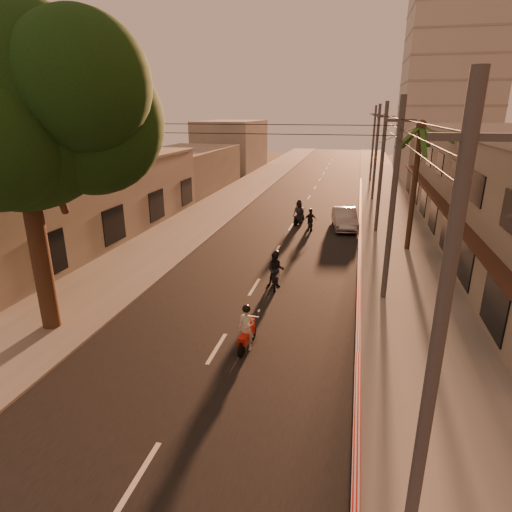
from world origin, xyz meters
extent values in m
plane|color=#383023|center=(0.00, 0.00, 0.00)|extent=(160.00, 160.00, 0.00)
cube|color=black|center=(0.00, 20.00, 0.01)|extent=(10.00, 140.00, 0.02)
cube|color=slate|center=(7.50, 20.00, 0.06)|extent=(5.00, 140.00, 0.12)
cube|color=slate|center=(-7.50, 20.00, 0.06)|extent=(5.00, 140.00, 0.12)
cube|color=red|center=(5.10, 15.00, 0.10)|extent=(0.20, 60.00, 0.20)
cube|color=gray|center=(14.00, 18.00, 3.50)|extent=(8.00, 34.00, 7.00)
cube|color=#371F16|center=(9.70, 18.00, 3.10)|extent=(0.80, 34.00, 0.12)
cube|color=#9F9A8F|center=(-14.00, 14.00, 2.50)|extent=(8.00, 24.00, 5.00)
cube|color=gray|center=(-14.00, 14.00, 5.10)|extent=(8.20, 24.20, 0.20)
cube|color=#B7B5B2|center=(16.00, 56.00, 14.00)|extent=(12.00, 12.00, 28.00)
cylinder|color=black|center=(-7.00, 2.00, 3.00)|extent=(0.70, 0.70, 6.00)
cylinder|color=black|center=(-6.20, 2.40, 6.00)|extent=(1.22, 2.17, 3.04)
cylinder|color=black|center=(-7.60, 1.70, 6.20)|extent=(1.31, 1.49, 2.73)
sphere|color=black|center=(-7.00, 2.00, 8.50)|extent=(7.20, 7.20, 7.20)
sphere|color=black|center=(-4.80, 3.00, 8.00)|extent=(5.20, 5.20, 5.20)
sphere|color=black|center=(-4.00, 1.50, 9.20)|extent=(4.40, 4.40, 4.40)
sphere|color=black|center=(-5.80, 4.40, 9.60)|extent=(4.40, 4.40, 4.40)
cylinder|color=black|center=(8.00, 16.00, 3.80)|extent=(0.32, 0.32, 7.60)
sphere|color=black|center=(8.00, 16.00, 7.60)|extent=(0.60, 0.60, 0.60)
cylinder|color=#38383A|center=(6.20, -4.00, 4.50)|extent=(0.26, 0.26, 9.00)
cube|color=#38383A|center=(6.20, -4.00, 8.00)|extent=(1.20, 0.12, 0.12)
cylinder|color=#38383A|center=(6.20, 8.00, 4.50)|extent=(0.26, 0.26, 9.00)
cube|color=#38383A|center=(6.20, 8.00, 8.00)|extent=(1.20, 0.12, 0.12)
cylinder|color=#38383A|center=(6.20, 20.00, 4.50)|extent=(0.26, 0.26, 9.00)
cube|color=#38383A|center=(6.20, 20.00, 8.00)|extent=(1.20, 0.12, 0.12)
cylinder|color=#38383A|center=(6.20, 32.00, 4.50)|extent=(0.26, 0.26, 9.00)
cube|color=#38383A|center=(6.20, 32.00, 8.00)|extent=(1.20, 0.12, 0.12)
cylinder|color=#38383A|center=(6.20, 44.00, 4.50)|extent=(0.26, 0.26, 9.00)
cube|color=#38383A|center=(6.20, 44.00, 8.00)|extent=(1.20, 0.12, 0.12)
cube|color=#9F9A8F|center=(14.00, 45.00, 3.00)|extent=(8.00, 14.00, 6.00)
cube|color=#9F9A8F|center=(-14.00, 34.00, 2.20)|extent=(8.00, 14.00, 4.40)
cube|color=#9F9A8F|center=(-14.00, 52.00, 3.50)|extent=(8.00, 14.00, 7.00)
cylinder|color=black|center=(1.14, 2.95, 0.28)|extent=(0.15, 0.57, 0.56)
cylinder|color=black|center=(1.03, 1.70, 0.28)|extent=(0.15, 0.57, 0.56)
cube|color=#AC180D|center=(1.08, 2.25, 0.55)|extent=(0.38, 1.13, 0.30)
cube|color=#AC180D|center=(1.12, 2.75, 0.70)|extent=(0.31, 0.13, 0.60)
cylinder|color=silver|center=(1.13, 2.87, 1.06)|extent=(0.55, 0.09, 0.04)
imported|color=beige|center=(1.08, 2.25, 0.85)|extent=(0.69, 0.51, 1.69)
sphere|color=black|center=(1.08, 2.25, 1.64)|extent=(0.30, 0.30, 0.30)
sphere|color=silver|center=(0.85, 2.87, 1.31)|extent=(0.12, 0.12, 0.12)
sphere|color=silver|center=(1.41, 2.83, 1.31)|extent=(0.12, 0.12, 0.12)
cylinder|color=black|center=(0.92, 9.05, 0.30)|extent=(0.18, 0.61, 0.60)
cylinder|color=black|center=(1.10, 7.72, 0.30)|extent=(0.18, 0.61, 0.60)
cube|color=black|center=(1.02, 8.31, 0.59)|extent=(0.45, 1.21, 0.32)
cube|color=black|center=(0.95, 8.84, 0.75)|extent=(0.33, 0.15, 0.64)
cylinder|color=silver|center=(0.93, 8.97, 1.13)|extent=(0.59, 0.12, 0.04)
imported|color=black|center=(1.02, 8.31, 0.90)|extent=(1.05, 0.91, 1.80)
sphere|color=black|center=(1.02, 8.31, 1.75)|extent=(0.32, 0.32, 0.32)
cylinder|color=black|center=(1.35, 20.07, 0.25)|extent=(0.20, 0.52, 0.51)
cylinder|color=black|center=(1.60, 18.96, 0.25)|extent=(0.20, 0.52, 0.51)
cube|color=black|center=(1.49, 19.45, 0.50)|extent=(0.47, 1.03, 0.27)
cube|color=black|center=(1.39, 19.89, 0.63)|extent=(0.29, 0.15, 0.54)
cylinder|color=silver|center=(1.37, 20.00, 0.95)|extent=(0.50, 0.15, 0.04)
imported|color=black|center=(1.49, 19.45, 0.76)|extent=(1.05, 0.75, 1.52)
sphere|color=black|center=(1.49, 19.45, 1.47)|extent=(0.27, 0.27, 0.27)
cylinder|color=black|center=(0.63, 21.76, 0.30)|extent=(0.26, 0.61, 0.60)
cylinder|color=black|center=(0.28, 20.46, 0.30)|extent=(0.26, 0.61, 0.60)
cube|color=black|center=(0.43, 21.03, 0.59)|extent=(0.60, 1.22, 0.32)
cube|color=black|center=(0.57, 21.55, 0.75)|extent=(0.34, 0.19, 0.65)
cylinder|color=silver|center=(0.60, 21.67, 1.13)|extent=(0.58, 0.19, 0.04)
imported|color=black|center=(0.43, 21.03, 0.90)|extent=(1.17, 1.02, 1.81)
sphere|color=black|center=(0.43, 21.03, 1.76)|extent=(0.32, 0.32, 0.32)
imported|color=gray|center=(3.94, 20.56, 0.75)|extent=(2.90, 5.03, 1.51)
camera|label=1|loc=(4.60, -11.20, 8.37)|focal=30.00mm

